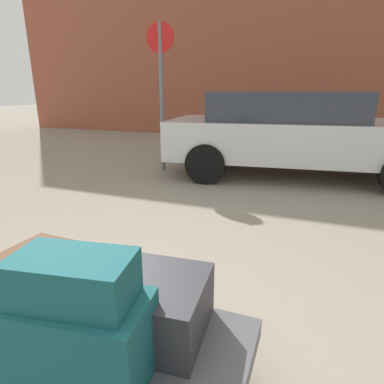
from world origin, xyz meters
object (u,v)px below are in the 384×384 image
object	(u,v)px
duffel_bag_brown_rear_right	(63,281)
duffel_bag_teal_topmost_pile	(73,279)
luggage_cart	(100,349)
suitcase_charcoal_center	(150,305)
no_parking_sign	(161,83)
parked_car	(293,132)
duffel_bag_teal_front_left	(81,338)

from	to	relation	value
duffel_bag_brown_rear_right	duffel_bag_teal_topmost_pile	world-z (taller)	duffel_bag_teal_topmost_pile
luggage_cart	duffel_bag_brown_rear_right	xyz separation A→B (m)	(-0.31, 0.13, 0.21)
suitcase_charcoal_center	duffel_bag_teal_topmost_pile	size ratio (longest dim) A/B	1.17
duffel_bag_teal_topmost_pile	no_parking_sign	xyz separation A→B (m)	(-1.88, 4.59, 0.79)
duffel_bag_teal_topmost_pile	parked_car	bearing A→B (deg)	75.65
luggage_cart	suitcase_charcoal_center	world-z (taller)	suitcase_charcoal_center
luggage_cart	duffel_bag_brown_rear_right	world-z (taller)	duffel_bag_brown_rear_right
no_parking_sign	duffel_bag_brown_rear_right	bearing A→B (deg)	-70.69
luggage_cart	parked_car	xyz separation A→B (m)	(0.47, 4.82, 0.49)
duffel_bag_brown_rear_right	parked_car	distance (m)	4.76
parked_car	no_parking_sign	xyz separation A→B (m)	(-2.28, -0.42, 0.81)
no_parking_sign	luggage_cart	bearing A→B (deg)	-67.72
duffel_bag_teal_topmost_pile	parked_car	size ratio (longest dim) A/B	0.10
duffel_bag_teal_topmost_pile	suitcase_charcoal_center	bearing A→B (deg)	58.36
duffel_bag_teal_topmost_pile	parked_car	world-z (taller)	parked_car
luggage_cart	suitcase_charcoal_center	bearing A→B (deg)	33.50
duffel_bag_brown_rear_right	duffel_bag_teal_topmost_pile	size ratio (longest dim) A/B	1.43
luggage_cart	parked_car	size ratio (longest dim) A/B	0.30
luggage_cart	suitcase_charcoal_center	xyz separation A→B (m)	(0.20, 0.13, 0.21)
parked_car	duffel_bag_teal_topmost_pile	bearing A→B (deg)	-94.60
duffel_bag_teal_topmost_pile	parked_car	distance (m)	5.03
parked_car	luggage_cart	bearing A→B (deg)	-95.61
duffel_bag_teal_topmost_pile	no_parking_sign	world-z (taller)	no_parking_sign
duffel_bag_brown_rear_right	duffel_bag_teal_topmost_pile	bearing A→B (deg)	-38.04
duffel_bag_teal_front_left	duffel_bag_brown_rear_right	bearing A→B (deg)	132.17
suitcase_charcoal_center	no_parking_sign	world-z (taller)	no_parking_sign
suitcase_charcoal_center	parked_car	size ratio (longest dim) A/B	0.11
duffel_bag_teal_front_left	no_parking_sign	size ratio (longest dim) A/B	0.21
duffel_bag_teal_front_left	parked_car	world-z (taller)	parked_car
duffel_bag_brown_rear_right	parked_car	size ratio (longest dim) A/B	0.14
suitcase_charcoal_center	no_parking_sign	xyz separation A→B (m)	(-2.00, 4.27, 1.09)
luggage_cart	no_parking_sign	xyz separation A→B (m)	(-1.80, 4.40, 1.30)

